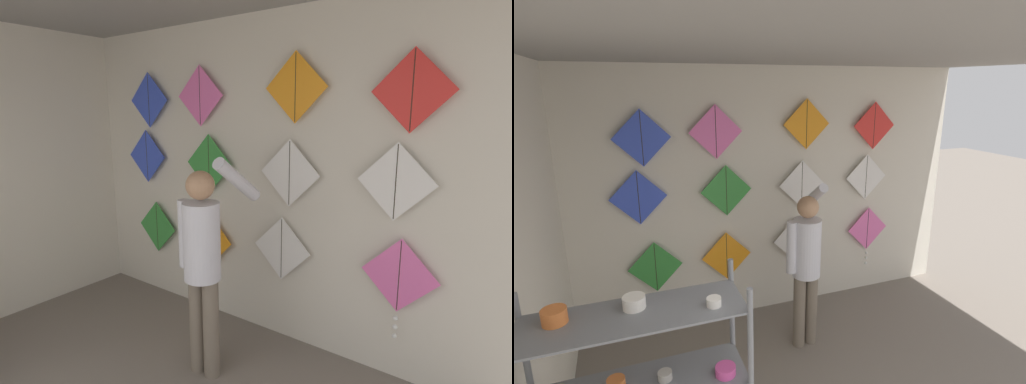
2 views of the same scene
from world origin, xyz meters
TOP-DOWN VIEW (x-y plane):
  - back_panel at (0.00, 3.47)m, footprint 4.89×0.06m
  - shopkeeper at (0.15, 2.65)m, footprint 0.43×0.60m
  - kite_0 at (-1.23, 3.38)m, footprint 0.55×0.01m
  - kite_1 at (-0.46, 3.38)m, footprint 0.55×0.01m
  - kite_2 at (0.37, 3.38)m, footprint 0.55×0.01m
  - kite_3 at (1.36, 3.38)m, footprint 0.55×0.04m
  - kite_4 at (-1.34, 3.38)m, footprint 0.55×0.01m
  - kite_5 at (-0.45, 3.38)m, footprint 0.55×0.01m
  - kite_6 at (0.44, 3.38)m, footprint 0.55×0.01m
  - kite_7 at (1.30, 3.38)m, footprint 0.55×0.01m
  - kite_8 at (-1.26, 3.38)m, footprint 0.55×0.01m
  - kite_9 at (-0.54, 3.38)m, footprint 0.55×0.01m
  - kite_10 at (0.48, 3.38)m, footprint 0.55×0.01m
  - kite_11 at (1.36, 3.38)m, footprint 0.55×0.01m

SIDE VIEW (x-z plane):
  - kite_0 at x=-1.23m, z-range 0.49..1.04m
  - kite_1 at x=-0.46m, z-range 0.49..1.04m
  - kite_3 at x=1.36m, z-range 0.42..1.19m
  - kite_2 at x=0.37m, z-range 0.56..1.12m
  - shopkeeper at x=0.15m, z-range 0.11..1.80m
  - back_panel at x=0.00m, z-range 0.00..2.80m
  - kite_6 at x=0.44m, z-range 1.23..1.78m
  - kite_5 at x=-0.45m, z-range 1.24..1.79m
  - kite_7 at x=1.30m, z-range 1.24..1.80m
  - kite_4 at x=-1.34m, z-range 1.25..1.80m
  - kite_8 at x=-1.26m, z-range 1.83..2.39m
  - kite_11 at x=1.36m, z-range 1.85..2.41m
  - kite_9 at x=-0.54m, z-range 1.86..2.41m
  - kite_10 at x=0.48m, z-range 1.90..2.46m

